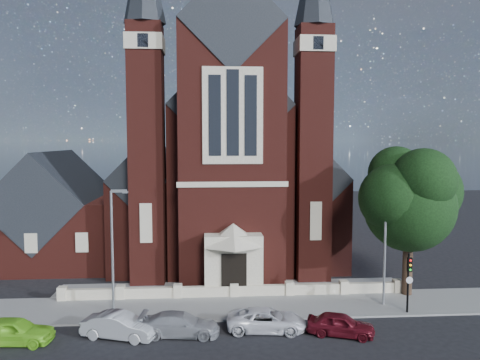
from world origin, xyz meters
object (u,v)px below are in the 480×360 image
object	(u,v)px
street_lamp_left	(114,244)
parish_hall	(55,218)
car_silver_a	(120,326)
car_white_suv	(267,320)
church	(225,169)
street_tree	(413,201)
street_lamp_right	(386,239)
traffic_signal	(409,275)
car_dark_red	(341,324)
car_silver_b	(180,324)
car_lime_van	(14,331)

from	to	relation	value
street_lamp_left	parish_hall	bearing A→B (deg)	120.02
car_silver_a	car_white_suv	distance (m)	8.47
church	street_tree	distance (m)	21.38
parish_hall	street_tree	bearing A→B (deg)	-23.26
street_lamp_right	car_silver_a	world-z (taller)	street_lamp_right
car_white_suv	church	bearing A→B (deg)	10.00
street_tree	traffic_signal	world-z (taller)	street_tree
street_lamp_right	car_silver_a	size ratio (longest dim) A/B	1.88
car_dark_red	car_white_suv	bearing A→B (deg)	96.28
car_white_suv	street_tree	bearing A→B (deg)	-58.71
car_dark_red	parish_hall	bearing A→B (deg)	69.06
parish_hall	street_lamp_left	bearing A→B (deg)	-59.98
parish_hall	traffic_signal	bearing A→B (deg)	-29.98
street_lamp_right	car_white_suv	world-z (taller)	street_lamp_right
street_lamp_right	car_silver_b	world-z (taller)	street_lamp_right
church	car_dark_red	size ratio (longest dim) A/B	9.09
car_silver_a	car_silver_b	size ratio (longest dim) A/B	0.94
street_tree	church	bearing A→B (deg)	126.17
church	parish_hall	distance (m)	17.26
church	car_silver_a	bearing A→B (deg)	-106.77
church	street_lamp_left	distance (m)	20.84
church	parish_hall	bearing A→B (deg)	-162.84
car_lime_van	car_dark_red	distance (m)	18.31
street_lamp_right	street_lamp_left	bearing A→B (deg)	180.00
car_silver_a	traffic_signal	bearing A→B (deg)	-65.41
street_lamp_right	car_silver_b	bearing A→B (deg)	-164.25
street_lamp_left	car_silver_a	distance (m)	5.61
car_lime_van	street_lamp_left	bearing A→B (deg)	-42.98
traffic_signal	street_tree	bearing A→B (deg)	64.05
church	car_lime_van	bearing A→B (deg)	-118.43
car_silver_b	car_lime_van	bearing A→B (deg)	98.69
car_lime_van	car_dark_red	world-z (taller)	car_lime_van
parish_hall	car_white_suv	distance (m)	25.03
street_lamp_right	car_dark_red	world-z (taller)	street_lamp_right
street_lamp_left	street_lamp_right	world-z (taller)	same
church	car_dark_red	bearing A→B (deg)	-76.24
church	street_tree	world-z (taller)	church
church	car_lime_van	size ratio (longest dim) A/B	8.10
street_tree	car_silver_a	world-z (taller)	street_tree
car_white_suv	car_silver_a	bearing A→B (deg)	98.82
car_silver_b	car_dark_red	bearing A→B (deg)	-88.21
parish_hall	car_silver_b	bearing A→B (deg)	-54.94
church	parish_hall	xyz separation A→B (m)	(-16.00, -4.94, -4.17)
street_lamp_right	car_lime_van	size ratio (longest dim) A/B	1.88
street_lamp_right	car_silver_b	size ratio (longest dim) A/B	1.77
street_lamp_left	car_lime_van	distance (m)	7.42
street_lamp_left	car_dark_red	xyz separation A→B (m)	(13.64, -4.47, -3.94)
traffic_signal	car_white_suv	bearing A→B (deg)	-168.45
parish_hall	traffic_signal	xyz separation A→B (m)	(27.00, -15.57, -1.43)
street_lamp_left	traffic_signal	size ratio (longest dim) A/B	2.02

